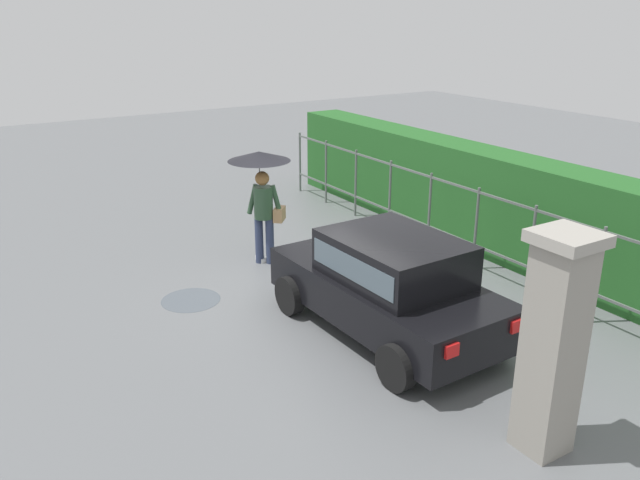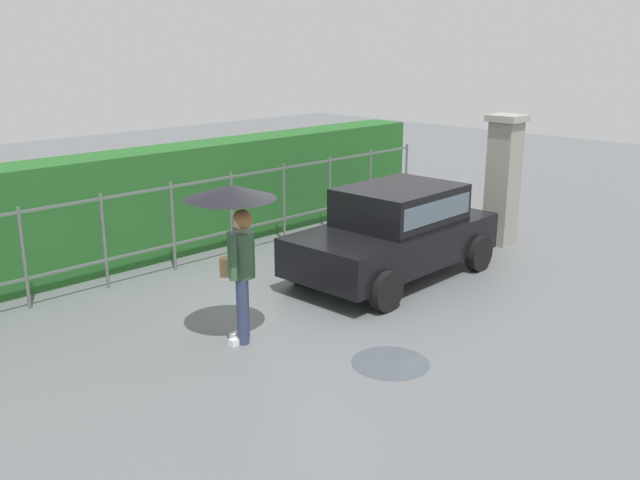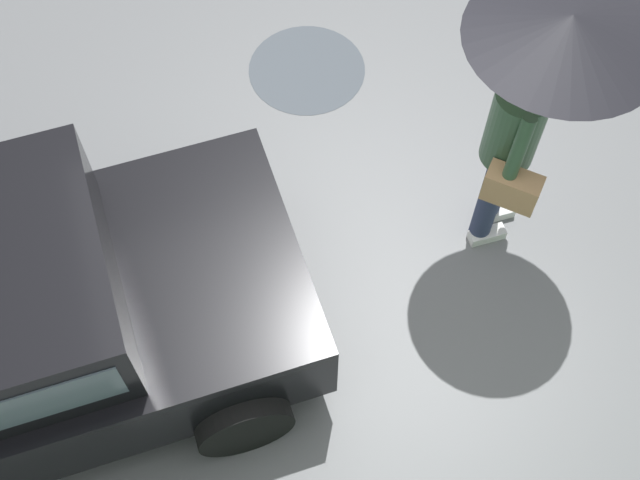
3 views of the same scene
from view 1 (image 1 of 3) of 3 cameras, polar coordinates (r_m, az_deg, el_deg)
The scene contains 7 objects.
ground_plane at distance 10.77m, azimuth -0.11°, elevation -4.28°, with size 40.00×40.00×0.00m, color slate.
car at distance 9.06m, azimuth 6.10°, elevation -3.66°, with size 3.78×1.96×1.48m.
pedestrian at distance 11.46m, azimuth -5.20°, elevation 5.33°, with size 1.11×1.11×2.05m.
gate_pillar at distance 6.93m, azimuth 19.99°, elevation -8.59°, with size 0.60×0.60×2.42m.
fence_section at distance 12.02m, azimuth 11.61°, elevation 2.11°, with size 11.16×0.05×1.50m.
hedge_row at distance 12.65m, azimuth 14.87°, elevation 3.32°, with size 12.11×0.90×1.90m, color #235B23.
puddle_near at distance 10.55m, azimuth -11.38°, elevation -5.23°, with size 0.94×0.94×0.00m, color #4C545B.
Camera 1 is at (8.38, -5.16, 4.39)m, focal length 36.12 mm.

